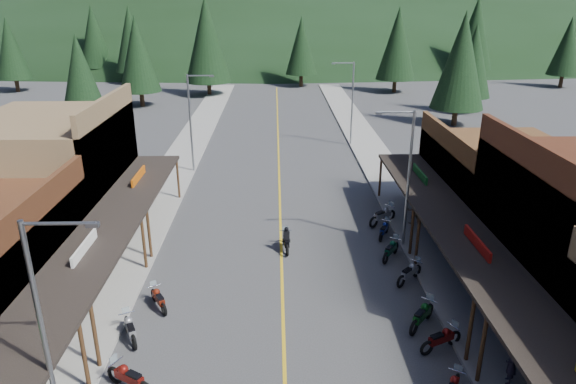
{
  "coord_description": "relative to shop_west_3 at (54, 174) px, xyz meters",
  "views": [
    {
      "loc": [
        -0.27,
        -18.67,
        13.54
      ],
      "look_at": [
        0.43,
        9.16,
        3.0
      ],
      "focal_mm": 32.0,
      "sensor_mm": 36.0,
      "label": 1
    }
  ],
  "objects": [
    {
      "name": "bike_east_8",
      "position": [
        19.84,
        -11.11,
        -2.89
      ],
      "size": [
        1.98,
        2.17,
        1.26
      ],
      "primitive_type": null,
      "rotation": [
        0.0,
        0.0,
        -0.69
      ],
      "color": "#0E4816",
      "rests_on": "ground"
    },
    {
      "name": "pine_11",
      "position": [
        33.78,
        26.7,
        3.67
      ],
      "size": [
        5.82,
        5.82,
        12.4
      ],
      "color": "black",
      "rests_on": "ground"
    },
    {
      "name": "pine_5",
      "position": [
        47.78,
        60.7,
        4.47
      ],
      "size": [
        6.72,
        6.72,
        14.0
      ],
      "color": "black",
      "rests_on": "ground"
    },
    {
      "name": "bike_west_8",
      "position": [
        8.03,
        -9.38,
        -2.96
      ],
      "size": [
        1.55,
        2.0,
        1.11
      ],
      "primitive_type": null,
      "rotation": [
        0.0,
        0.0,
        0.54
      ],
      "color": "maroon",
      "rests_on": "ground"
    },
    {
      "name": "bike_east_9",
      "position": [
        20.23,
        -7.33,
        -2.93
      ],
      "size": [
        1.97,
        1.93,
        1.18
      ],
      "primitive_type": null,
      "rotation": [
        0.0,
        0.0,
        -0.81
      ],
      "color": "gray",
      "rests_on": "ground"
    },
    {
      "name": "pine_9",
      "position": [
        37.78,
        33.7,
        2.86
      ],
      "size": [
        4.93,
        4.93,
        10.8
      ],
      "color": "black",
      "rests_on": "ground"
    },
    {
      "name": "pine_4",
      "position": [
        31.78,
        48.7,
        3.72
      ],
      "size": [
        5.88,
        5.88,
        12.5
      ],
      "color": "black",
      "rests_on": "ground"
    },
    {
      "name": "bike_east_12",
      "position": [
        20.28,
        -0.21,
        -2.85
      ],
      "size": [
        2.31,
        2.04,
        1.33
      ],
      "primitive_type": null,
      "rotation": [
        0.0,
        0.0,
        -0.91
      ],
      "color": "gray",
      "rests_on": "ground"
    },
    {
      "name": "streetlight_0",
      "position": [
        6.83,
        -17.3,
        0.94
      ],
      "size": [
        2.16,
        0.18,
        8.0
      ],
      "color": "gray",
      "rests_on": "ground"
    },
    {
      "name": "bike_east_10",
      "position": [
        19.83,
        -4.78,
        -2.93
      ],
      "size": [
        1.72,
        2.1,
        1.18
      ],
      "primitive_type": null,
      "rotation": [
        0.0,
        0.0,
        -0.59
      ],
      "color": "#0E462A",
      "rests_on": "ground"
    },
    {
      "name": "pine_0",
      "position": [
        -26.22,
        50.7,
        2.96
      ],
      "size": [
        5.04,
        5.04,
        11.0
      ],
      "color": "black",
      "rests_on": "ground"
    },
    {
      "name": "sidewalk_west",
      "position": [
        5.08,
        8.7,
        -3.44
      ],
      "size": [
        3.4,
        94.0,
        0.15
      ],
      "primitive_type": "cube",
      "color": "gray",
      "rests_on": "ground"
    },
    {
      "name": "bike_east_7",
      "position": [
        20.2,
        -12.72,
        -2.94
      ],
      "size": [
        2.14,
        1.49,
        1.17
      ],
      "primitive_type": null,
      "rotation": [
        0.0,
        0.0,
        -1.13
      ],
      "color": "#650E0D",
      "rests_on": "ground"
    },
    {
      "name": "pedestrian_east_a",
      "position": [
        22.1,
        -14.82,
        -2.56
      ],
      "size": [
        0.57,
        0.69,
        1.63
      ],
      "primitive_type": "imported",
      "rotation": [
        0.0,
        0.0,
        -1.91
      ],
      "color": "#241F2F",
      "rests_on": "sidewalk_east"
    },
    {
      "name": "pine_10",
      "position": [
        -4.22,
        38.7,
        3.27
      ],
      "size": [
        5.38,
        5.38,
        11.6
      ],
      "color": "black",
      "rests_on": "ground"
    },
    {
      "name": "pine_6",
      "position": [
        59.78,
        52.7,
        2.96
      ],
      "size": [
        5.04,
        5.04,
        11.0
      ],
      "color": "black",
      "rests_on": "ground"
    },
    {
      "name": "sidewalk_east",
      "position": [
        22.48,
        8.7,
        -3.44
      ],
      "size": [
        3.4,
        94.0,
        0.15
      ],
      "primitive_type": "cube",
      "color": "gray",
      "rests_on": "ground"
    },
    {
      "name": "shop_west_3",
      "position": [
        0.0,
        0.0,
        0.0
      ],
      "size": [
        10.9,
        10.2,
        8.2
      ],
      "color": "brown",
      "rests_on": "ground"
    },
    {
      "name": "pine_2",
      "position": [
        3.78,
        46.7,
        4.47
      ],
      "size": [
        6.72,
        6.72,
        14.0
      ],
      "color": "black",
      "rests_on": "ground"
    },
    {
      "name": "centerline",
      "position": [
        13.78,
        8.7,
        -3.51
      ],
      "size": [
        0.15,
        90.0,
        0.01
      ],
      "primitive_type": "cube",
      "color": "gold",
      "rests_on": "ground"
    },
    {
      "name": "bike_west_6",
      "position": [
        8.09,
        -14.74,
        -2.9
      ],
      "size": [
        2.23,
        1.74,
        1.24
      ],
      "primitive_type": null,
      "rotation": [
        0.0,
        0.0,
        1.03
      ],
      "color": "maroon",
      "rests_on": "ground"
    },
    {
      "name": "bike_east_11",
      "position": [
        20.0,
        -2.07,
        -2.98
      ],
      "size": [
        1.4,
        1.97,
        1.08
      ],
      "primitive_type": null,
      "rotation": [
        0.0,
        0.0,
        -0.46
      ],
      "color": "navy",
      "rests_on": "ground"
    },
    {
      "name": "streetlight_2",
      "position": [
        20.74,
        -3.3,
        0.94
      ],
      "size": [
        2.16,
        0.18,
        8.0
      ],
      "color": "gray",
      "rests_on": "ground"
    },
    {
      "name": "pine_8",
      "position": [
        -8.22,
        28.7,
        2.46
      ],
      "size": [
        4.48,
        4.48,
        10.0
      ],
      "color": "black",
      "rests_on": "ground"
    },
    {
      "name": "pedestrian_east_b",
      "position": [
        22.17,
        -0.39,
        -2.46
      ],
      "size": [
        0.97,
        0.67,
        1.82
      ],
      "primitive_type": "imported",
      "rotation": [
        0.0,
        0.0,
        3.33
      ],
      "color": "brown",
      "rests_on": "sidewalk_east"
    },
    {
      "name": "rider_on_bike",
      "position": [
        14.08,
        -3.63,
        -2.9
      ],
      "size": [
        0.78,
        2.06,
        1.54
      ],
      "rotation": [
        0.0,
        0.0,
        0.05
      ],
      "color": "black",
      "rests_on": "ground"
    },
    {
      "name": "pine_3",
      "position": [
        17.78,
        54.7,
        2.96
      ],
      "size": [
        5.04,
        5.04,
        11.0
      ],
      "color": "black",
      "rests_on": "ground"
    },
    {
      "name": "ridge_hill",
      "position": [
        13.78,
        123.7,
        -3.52
      ],
      "size": [
        310.0,
        140.0,
        60.0
      ],
      "primitive_type": "ellipsoid",
      "color": "black",
      "rests_on": "ground"
    },
    {
      "name": "ground",
      "position": [
        13.78,
        -11.3,
        -3.52
      ],
      "size": [
        220.0,
        220.0,
        0.0
      ],
      "primitive_type": "plane",
      "color": "#38383A",
      "rests_on": "ground"
    },
    {
      "name": "streetlight_1",
      "position": [
        6.83,
        10.7,
        0.94
      ],
      "size": [
        2.16,
        0.18,
        8.0
      ],
      "color": "gray",
      "rests_on": "ground"
    },
    {
      "name": "bike_west_7",
      "position": [
        7.33,
        -11.71,
        -2.94
      ],
      "size": [
        1.5,
        2.14,
        1.17
      ],
      "primitive_type": null,
      "rotation": [
        0.0,
        0.0,
        0.45
      ],
      "color": "#949499",
      "rests_on": "ground"
    },
    {
      "name": "streetlight_3",
      "position": [
        20.74,
        18.7,
        0.94
      ],
      "size": [
        2.16,
        0.18,
        8.0
      ],
      "color": "gray",
      "rests_on": "ground"
    },
    {
      "name": "pine_1",
      "position": [
        -10.22,
        58.7,
        3.72
      ],
      "size": [
        5.88,
        5.88,
        12.5
      ],
      "color": "black",
      "rests_on": "ground"
    },
    {
      "name": "shop_east_3",
      "position": [
        27.54,
        0.0,
        -0.99
      ],
      "size": [
        10.9,
        10.2,
        6.2
      ],
      "color": "#4C2D16",
      "rests_on": "ground"
    },
    {
      "name": "pine_7",
      "position": [
        -18.22,
        64.7,
        3.72
      ],
      "size": [
        5.88,
        5.88,
        12.5
      ],
      "color": "black",
      "rests_on": "ground"
    }
  ]
}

